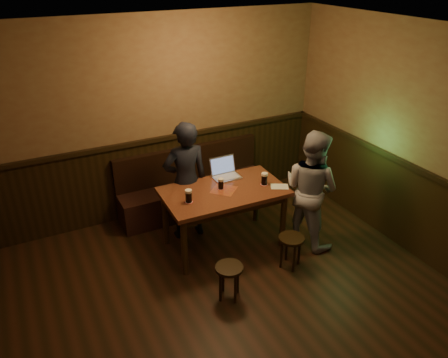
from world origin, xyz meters
TOP-DOWN VIEW (x-y plane):
  - room at (0.00, 0.22)m, footprint 5.04×6.04m
  - bench at (0.41, 2.75)m, footprint 2.20×0.50m
  - pub_table at (0.41, 1.73)m, footprint 1.55×0.91m
  - stool_left at (0.01, 0.81)m, footprint 0.35×0.35m
  - stool_right at (0.92, 0.96)m, footprint 0.37×0.37m
  - pint_left at (-0.10, 1.65)m, footprint 0.11×0.11m
  - pint_mid at (0.39, 1.78)m, footprint 0.09×0.09m
  - pint_right at (0.93, 1.63)m, footprint 0.10×0.10m
  - laptop at (0.59, 2.06)m, footprint 0.35×0.28m
  - menu at (1.07, 1.49)m, footprint 0.27×0.24m
  - person_suit at (0.08, 2.17)m, footprint 0.61×0.42m
  - person_grey at (1.43, 1.32)m, footprint 0.79×0.90m

SIDE VIEW (x-z plane):
  - bench at x=0.41m, z-range -0.16..0.79m
  - stool_left at x=0.01m, z-range 0.12..0.54m
  - stool_right at x=0.92m, z-range 0.13..0.54m
  - pub_table at x=0.41m, z-range 0.30..1.12m
  - person_grey at x=1.43m, z-range 0.00..1.56m
  - person_suit at x=0.08m, z-range 0.00..1.62m
  - menu at x=1.07m, z-range 0.82..0.82m
  - laptop at x=0.59m, z-range 0.76..1.01m
  - pint_mid at x=0.39m, z-range 0.82..0.96m
  - pint_right at x=0.93m, z-range 0.82..0.98m
  - pint_left at x=-0.10m, z-range 0.82..0.98m
  - room at x=0.00m, z-range -0.22..2.62m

